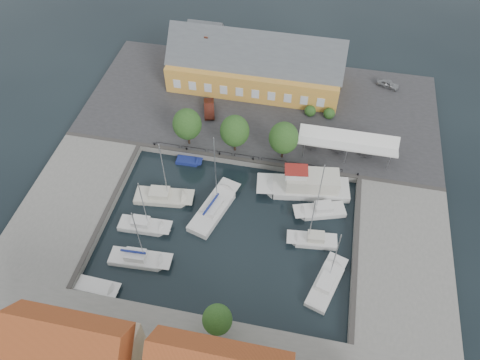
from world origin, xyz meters
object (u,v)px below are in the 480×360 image
Objects in this scene: warehouse at (252,66)px; east_boat_b at (313,241)px; east_boat_c at (326,284)px; west_boat_d at (139,259)px; launch_nw at (189,162)px; trawler at (307,186)px; launch_sw at (97,288)px; car_red at (209,108)px; west_boat_c at (144,226)px; tent_canopy at (348,141)px; west_boat_b at (163,197)px; car_silver at (388,84)px; east_boat_a at (321,211)px; center_sailboat at (214,209)px.

warehouse is 3.13× the size of east_boat_b.
east_boat_c is 23.00m from west_boat_d.
trawler is at bearing -6.13° from launch_nw.
launch_sw is at bearing -138.49° from trawler.
warehouse reaches higher than car_red.
trawler is at bearing 39.11° from west_boat_d.
trawler is (16.99, -12.25, -0.73)m from car_red.
west_boat_d reaches higher than east_boat_b.
west_boat_c is 0.91× the size of west_boat_d.
west_boat_c reaches higher than launch_sw.
tent_canopy is at bearing 43.60° from west_boat_d.
west_boat_b is at bearing 90.92° from west_boat_d.
west_boat_d is (-29.96, -40.00, -1.36)m from car_silver.
east_boat_c is 0.96× the size of west_boat_d.
trawler is (11.80, -21.08, -3.41)m from warehouse.
east_boat_a is 0.90× the size of west_boat_b.
launch_sw is (-24.46, -11.67, -0.17)m from east_boat_b.
west_boat_b is (-2.21, -17.71, -1.49)m from car_red.
east_boat_c is at bearing -170.35° from car_silver.
car_red is at bearing 132.32° from east_boat_b.
center_sailboat is at bearing -4.93° from west_boat_b.
car_red is 33.77m from east_boat_c.
warehouse is 23.14m from car_silver.
east_boat_b is at bearing 5.71° from west_boat_c.
tent_canopy is at bearing 44.82° from launch_sw.
west_boat_b is at bearing 175.07° from center_sailboat.
east_boat_a is 24.48m from west_boat_d.
east_boat_a is 20.59m from launch_nw.
west_boat_d reaches higher than trawler.
car_red is at bearing 85.77° from west_boat_d.
car_silver is at bearing 79.76° from east_boat_c.
west_boat_b reaches higher than east_boat_b.
west_boat_b is at bearing 172.07° from east_boat_b.
east_boat_b is 22.02m from west_boat_d.
car_red is 0.47× the size of west_boat_c.
west_boat_b is 2.05× the size of launch_sw.
trawler reaches higher than car_silver.
tent_canopy is at bearing -179.60° from car_silver.
car_silver is 38.15m from center_sailboat.
trawler is at bearing -123.59° from tent_canopy.
launch_nw is (2.57, 12.47, -0.17)m from west_boat_c.
east_boat_a is 29.95m from launch_sw.
east_boat_a reaches higher than trawler.
car_red is 0.83× the size of launch_sw.
warehouse is at bearing 73.26° from launch_nw.
car_red is (-21.79, 5.03, -1.94)m from tent_canopy.
west_boat_d is (-7.23, -9.39, -0.09)m from center_sailboat.
tent_canopy is at bearing 79.13° from east_boat_b.
warehouse is at bearing 118.47° from car_silver.
car_red is at bearing 80.06° from launch_sw.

